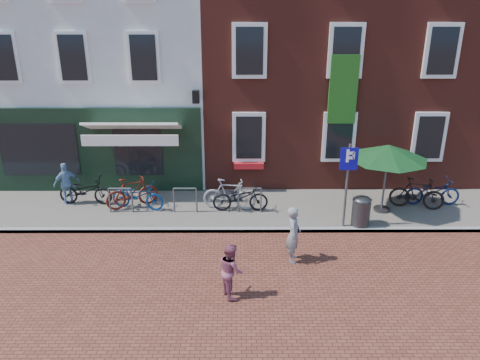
{
  "coord_description": "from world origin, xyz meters",
  "views": [
    {
      "loc": [
        0.15,
        -12.59,
        6.76
      ],
      "look_at": [
        0.2,
        1.02,
        1.25
      ],
      "focal_mm": 36.53,
      "sensor_mm": 36.0,
      "label": 1
    }
  ],
  "objects_px": {
    "litter_bin": "(361,209)",
    "bicycle_0": "(85,191)",
    "bicycle_1": "(132,192)",
    "bicycle_3": "(229,194)",
    "parking_sign": "(348,172)",
    "cafe_person": "(67,183)",
    "parasol": "(389,149)",
    "bicycle_2": "(138,195)",
    "bicycle_4": "(240,197)",
    "boy": "(231,270)",
    "bicycle_5": "(417,193)",
    "woman": "(294,234)",
    "bicycle_6": "(433,192)"
  },
  "relations": [
    {
      "from": "bicycle_1",
      "to": "bicycle_5",
      "type": "bearing_deg",
      "value": -116.52
    },
    {
      "from": "boy",
      "to": "bicycle_5",
      "type": "xyz_separation_m",
      "value": [
        5.81,
        4.49,
        -0.06
      ]
    },
    {
      "from": "bicycle_0",
      "to": "bicycle_4",
      "type": "xyz_separation_m",
      "value": [
        4.98,
        -0.53,
        0.0
      ]
    },
    {
      "from": "litter_bin",
      "to": "bicycle_0",
      "type": "xyz_separation_m",
      "value": [
        -8.52,
        1.54,
        -0.05
      ]
    },
    {
      "from": "cafe_person",
      "to": "bicycle_6",
      "type": "height_order",
      "value": "cafe_person"
    },
    {
      "from": "bicycle_1",
      "to": "bicycle_3",
      "type": "height_order",
      "value": "same"
    },
    {
      "from": "bicycle_4",
      "to": "bicycle_1",
      "type": "bearing_deg",
      "value": 84.17
    },
    {
      "from": "boy",
      "to": "bicycle_4",
      "type": "height_order",
      "value": "boy"
    },
    {
      "from": "parking_sign",
      "to": "bicycle_0",
      "type": "relative_size",
      "value": 1.46
    },
    {
      "from": "parking_sign",
      "to": "bicycle_2",
      "type": "height_order",
      "value": "parking_sign"
    },
    {
      "from": "woman",
      "to": "bicycle_3",
      "type": "bearing_deg",
      "value": 36.95
    },
    {
      "from": "parasol",
      "to": "bicycle_2",
      "type": "height_order",
      "value": "parasol"
    },
    {
      "from": "woman",
      "to": "bicycle_4",
      "type": "xyz_separation_m",
      "value": [
        -1.36,
        2.8,
        -0.21
      ]
    },
    {
      "from": "cafe_person",
      "to": "bicycle_0",
      "type": "xyz_separation_m",
      "value": [
        0.59,
        -0.05,
        -0.24
      ]
    },
    {
      "from": "boy",
      "to": "bicycle_3",
      "type": "distance_m",
      "value": 4.45
    },
    {
      "from": "litter_bin",
      "to": "bicycle_3",
      "type": "distance_m",
      "value": 4.04
    },
    {
      "from": "parking_sign",
      "to": "bicycle_2",
      "type": "xyz_separation_m",
      "value": [
        -6.27,
        1.23,
        -1.24
      ]
    },
    {
      "from": "boy",
      "to": "bicycle_5",
      "type": "bearing_deg",
      "value": -72.42
    },
    {
      "from": "boy",
      "to": "bicycle_2",
      "type": "bearing_deg",
      "value": 13.61
    },
    {
      "from": "litter_bin",
      "to": "bicycle_2",
      "type": "xyz_separation_m",
      "value": [
        -6.78,
        1.17,
        -0.05
      ]
    },
    {
      "from": "litter_bin",
      "to": "parking_sign",
      "type": "relative_size",
      "value": 0.39
    },
    {
      "from": "bicycle_4",
      "to": "woman",
      "type": "bearing_deg",
      "value": -155.38
    },
    {
      "from": "parking_sign",
      "to": "litter_bin",
      "type": "bearing_deg",
      "value": 6.79
    },
    {
      "from": "parking_sign",
      "to": "cafe_person",
      "type": "relative_size",
      "value": 1.83
    },
    {
      "from": "bicycle_2",
      "to": "bicycle_1",
      "type": "bearing_deg",
      "value": 74.01
    },
    {
      "from": "parking_sign",
      "to": "bicycle_3",
      "type": "relative_size",
      "value": 1.51
    },
    {
      "from": "bicycle_2",
      "to": "boy",
      "type": "bearing_deg",
      "value": -132.63
    },
    {
      "from": "parasol",
      "to": "cafe_person",
      "type": "height_order",
      "value": "parasol"
    },
    {
      "from": "bicycle_5",
      "to": "parasol",
      "type": "bearing_deg",
      "value": 113.84
    },
    {
      "from": "bicycle_0",
      "to": "bicycle_4",
      "type": "relative_size",
      "value": 1.0
    },
    {
      "from": "bicycle_2",
      "to": "bicycle_5",
      "type": "bearing_deg",
      "value": -76.41
    },
    {
      "from": "litter_bin",
      "to": "bicycle_3",
      "type": "height_order",
      "value": "bicycle_3"
    },
    {
      "from": "bicycle_5",
      "to": "boy",
      "type": "bearing_deg",
      "value": 143.16
    },
    {
      "from": "parking_sign",
      "to": "bicycle_4",
      "type": "bearing_deg",
      "value": 160.63
    },
    {
      "from": "woman",
      "to": "bicycle_1",
      "type": "bearing_deg",
      "value": 63.98
    },
    {
      "from": "woman",
      "to": "bicycle_2",
      "type": "bearing_deg",
      "value": 63.85
    },
    {
      "from": "parasol",
      "to": "bicycle_2",
      "type": "xyz_separation_m",
      "value": [
        -7.69,
        0.17,
        -1.57
      ]
    },
    {
      "from": "litter_bin",
      "to": "bicycle_4",
      "type": "distance_m",
      "value": 3.68
    },
    {
      "from": "bicycle_1",
      "to": "bicycle_3",
      "type": "bearing_deg",
      "value": -118.78
    },
    {
      "from": "parasol",
      "to": "parking_sign",
      "type": "bearing_deg",
      "value": -143.29
    },
    {
      "from": "bicycle_0",
      "to": "bicycle_3",
      "type": "distance_m",
      "value": 4.66
    },
    {
      "from": "woman",
      "to": "bicycle_3",
      "type": "xyz_separation_m",
      "value": [
        -1.7,
        2.92,
        -0.16
      ]
    },
    {
      "from": "woman",
      "to": "bicycle_6",
      "type": "height_order",
      "value": "woman"
    },
    {
      "from": "litter_bin",
      "to": "bicycle_0",
      "type": "distance_m",
      "value": 8.66
    },
    {
      "from": "bicycle_3",
      "to": "woman",
      "type": "bearing_deg",
      "value": -142.15
    },
    {
      "from": "parking_sign",
      "to": "cafe_person",
      "type": "height_order",
      "value": "parking_sign"
    },
    {
      "from": "parking_sign",
      "to": "woman",
      "type": "height_order",
      "value": "parking_sign"
    },
    {
      "from": "bicycle_5",
      "to": "bicycle_3",
      "type": "bearing_deg",
      "value": 105.88
    },
    {
      "from": "bicycle_2",
      "to": "bicycle_4",
      "type": "relative_size",
      "value": 1.0
    },
    {
      "from": "parasol",
      "to": "bicycle_1",
      "type": "height_order",
      "value": "parasol"
    }
  ]
}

